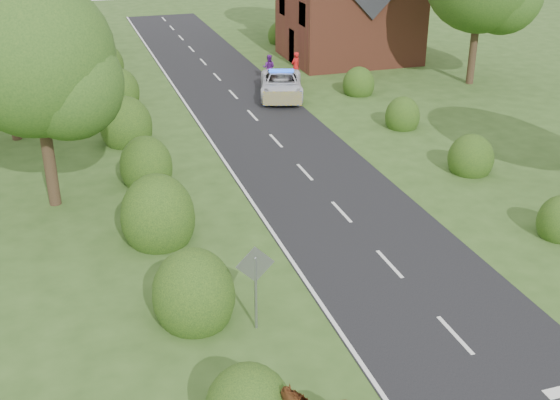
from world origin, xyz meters
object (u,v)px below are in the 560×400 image
object	(u,v)px
road_sign	(255,276)
pedestrian_purple	(269,68)
police_van	(281,84)
pedestrian_red	(296,67)

from	to	relation	value
road_sign	pedestrian_purple	size ratio (longest dim) A/B	1.61
road_sign	pedestrian_purple	xyz separation A→B (m)	(7.82, 24.31, -0.87)
road_sign	police_van	xyz separation A→B (m)	(7.50, 20.87, -0.96)
pedestrian_red	pedestrian_purple	distance (m)	1.61
police_van	pedestrian_red	bearing A→B (deg)	74.20
police_van	pedestrian_purple	world-z (taller)	pedestrian_purple
police_van	pedestrian_red	size ratio (longest dim) A/B	3.13
road_sign	pedestrian_red	xyz separation A→B (m)	(9.32, 23.74, -0.78)
road_sign	pedestrian_purple	distance (m)	25.55
police_van	pedestrian_red	xyz separation A→B (m)	(1.83, 2.86, 0.18)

